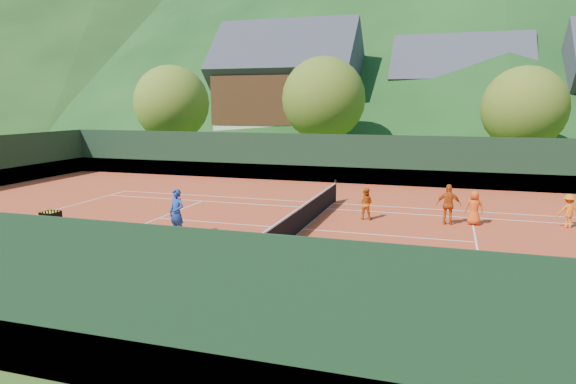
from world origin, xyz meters
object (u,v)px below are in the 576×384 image
(tennis_net, at_px, (303,217))
(student_c, at_px, (474,208))
(chalet_mid, at_px, (459,102))
(chalet_left, at_px, (288,95))
(student_a, at_px, (365,204))
(student_d, at_px, (569,211))
(coach, at_px, (177,213))
(ball_hopper, at_px, (51,218))
(student_b, at_px, (449,205))

(tennis_net, bearing_deg, student_c, 23.38)
(student_c, relative_size, chalet_mid, 0.11)
(tennis_net, height_order, chalet_left, chalet_left)
(student_a, xyz_separation_m, chalet_mid, (3.94, 31.52, 4.29))
(student_d, bearing_deg, tennis_net, 6.84)
(coach, relative_size, chalet_mid, 0.14)
(tennis_net, bearing_deg, coach, -149.65)
(student_a, xyz_separation_m, student_c, (4.35, 0.30, 0.03))
(ball_hopper, bearing_deg, student_c, 24.93)
(student_b, distance_m, ball_hopper, 15.25)
(tennis_net, xyz_separation_m, ball_hopper, (-8.33, -4.08, 0.25))
(coach, xyz_separation_m, student_d, (14.07, 5.80, -0.21))
(ball_hopper, relative_size, chalet_left, 0.07)
(student_c, distance_m, student_d, 3.58)
(coach, height_order, chalet_left, chalet_left)
(student_b, distance_m, chalet_left, 31.88)
(student_a, distance_m, chalet_mid, 32.06)
(coach, xyz_separation_m, chalet_mid, (10.13, 36.42, 4.09))
(student_d, xyz_separation_m, chalet_mid, (-3.94, 30.62, 4.30))
(student_b, distance_m, tennis_net, 5.98)
(coach, xyz_separation_m, ball_hopper, (-4.20, -1.66, -0.14))
(tennis_net, bearing_deg, chalet_mid, 79.99)
(coach, height_order, student_c, coach)
(chalet_mid, bearing_deg, student_d, -82.66)
(student_a, relative_size, student_d, 1.00)
(student_c, distance_m, chalet_mid, 31.52)
(student_c, height_order, tennis_net, student_c)
(ball_hopper, relative_size, chalet_mid, 0.08)
(tennis_net, xyz_separation_m, chalet_mid, (6.00, 34.00, 4.47))
(tennis_net, relative_size, chalet_left, 0.87)
(student_a, xyz_separation_m, chalet_left, (-12.06, 27.52, 4.95))
(coach, bearing_deg, ball_hopper, -143.61)
(coach, bearing_deg, student_b, 42.11)
(coach, distance_m, student_b, 10.75)
(student_d, xyz_separation_m, ball_hopper, (-18.27, -7.46, 0.07))
(student_b, bearing_deg, chalet_left, -59.09)
(student_d, bearing_deg, chalet_mid, -94.60)
(coach, bearing_deg, student_c, 41.01)
(chalet_left, bearing_deg, student_b, -60.71)
(student_b, xyz_separation_m, student_d, (4.52, 0.87, -0.15))
(student_a, relative_size, tennis_net, 0.11)
(tennis_net, bearing_deg, student_a, 50.25)
(student_b, xyz_separation_m, tennis_net, (-5.42, -2.51, -0.32))
(student_a, bearing_deg, coach, 40.77)
(coach, height_order, tennis_net, coach)
(chalet_left, bearing_deg, ball_hopper, -87.19)
(student_a, height_order, student_c, student_c)
(student_b, height_order, chalet_mid, chalet_mid)
(coach, distance_m, chalet_mid, 38.02)
(student_b, bearing_deg, coach, 28.93)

